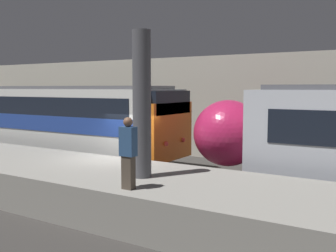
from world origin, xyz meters
name	(u,v)px	position (x,y,z in m)	size (l,w,h in m)	color
ground_plane	(118,187)	(0.00, 0.00, 0.00)	(120.00, 120.00, 0.00)	#33302D
platform	(79,183)	(0.00, -1.94, 0.54)	(40.00, 3.87, 1.08)	gray
station_rear_barrier	(205,107)	(0.00, 6.90, 2.52)	(50.00, 0.15, 5.03)	#B2AD9E
support_pillar_near	(142,105)	(2.57, -2.14, 3.04)	(0.49, 0.49, 3.92)	#47474C
train_boxy	(28,121)	(-7.52, 2.31, 1.83)	(17.01, 2.91, 3.56)	black
person_waiting	(128,151)	(3.02, -3.35, 1.99)	(0.38, 0.24, 1.72)	#473D33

